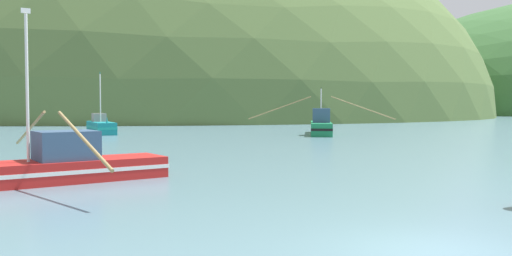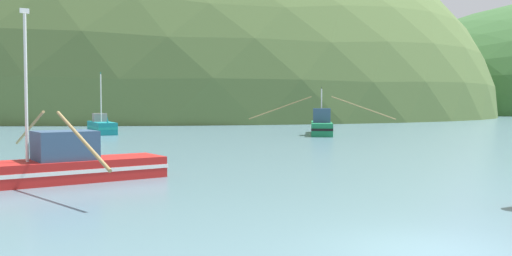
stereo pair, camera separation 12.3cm
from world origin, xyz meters
name	(u,v)px [view 2 (the right image)]	position (x,y,z in m)	size (l,w,h in m)	color
ground_plane	(427,252)	(0.00, 0.00, 0.00)	(600.00, 600.00, 0.00)	slate
hill_far_right	(155,116)	(-30.89, 143.17, 0.00)	(187.71, 150.17, 109.06)	#516B38
fishing_boat_green	(321,126)	(4.00, 45.77, 0.89)	(15.76, 10.92, 5.13)	#197A47
fishing_boat_teal	(101,127)	(-20.24, 47.92, 0.76)	(5.37, 8.75, 6.83)	#147F84
fishing_boat_red	(54,166)	(-11.95, 10.62, 0.69)	(9.16, 11.88, 7.05)	red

